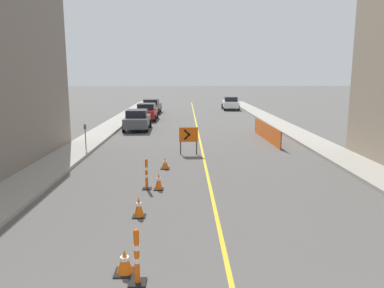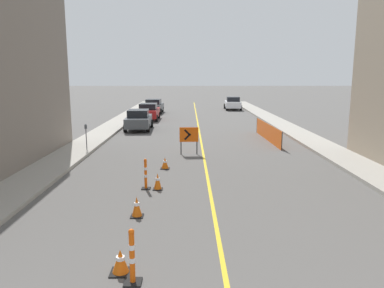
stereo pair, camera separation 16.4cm
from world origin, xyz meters
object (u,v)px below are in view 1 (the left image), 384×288
Objects in this scene: traffic_cone_fourth at (159,182)px; parked_car_curb_far at (152,106)px; delineator_post_front at (137,260)px; arrow_barricade_primary at (189,136)px; traffic_cone_fifth at (165,163)px; delineator_post_rear at (147,176)px; parked_car_curb_mid at (147,112)px; traffic_cone_third at (139,207)px; parked_car_curb_near at (137,120)px; traffic_cone_second at (125,262)px; parking_meter_near_curb at (85,132)px; parked_car_opposite_side at (230,103)px.

traffic_cone_fourth is 28.53m from parked_car_curb_far.
delineator_post_front is 12.73m from arrow_barricade_primary.
delineator_post_rear is at bearing -99.62° from traffic_cone_fifth.
parked_car_curb_far is (-3.94, 22.11, -0.22)m from arrow_barricade_primary.
delineator_post_front reaches higher than traffic_cone_fifth.
parked_car_curb_mid is (-2.68, 28.35, 0.29)m from delineator_post_front.
traffic_cone_fourth is 1.19× the size of traffic_cone_fifth.
parked_car_curb_near is at bearing 97.33° from traffic_cone_third.
traffic_cone_fourth is 0.54× the size of delineator_post_rear.
traffic_cone_fifth is (0.37, 9.13, -0.01)m from traffic_cone_second.
traffic_cone_fourth is at bearing -9.21° from delineator_post_rear.
parked_car_curb_far is at bearing 95.59° from traffic_cone_fourth.
parked_car_curb_near is 1.00× the size of parked_car_curb_far.
delineator_post_front reaches higher than traffic_cone_third.
arrow_barricade_primary is 5.70m from parking_meter_near_curb.
parked_car_curb_mid is (-3.83, 15.68, -0.22)m from arrow_barricade_primary.
parked_car_curb_far reaches higher than delineator_post_front.
arrow_barricade_primary is at bearing -75.89° from parked_car_curb_mid.
arrow_barricade_primary is at bearing 79.50° from traffic_cone_fourth.
traffic_cone_third is 0.14× the size of parked_car_curb_near.
parking_meter_near_curb is at bearing 113.03° from traffic_cone_third.
parking_meter_near_curb is at bearing 140.46° from traffic_cone_fifth.
parked_car_curb_near is (-3.91, 9.24, -0.22)m from arrow_barricade_primary.
traffic_cone_second is at bearing 128.32° from delineator_post_front.
arrow_barricade_primary reaches higher than traffic_cone_fourth.
traffic_cone_second is 0.12× the size of parked_car_curb_near.
traffic_cone_third reaches higher than traffic_cone_second.
parking_meter_near_curb is at bearing -96.55° from parked_car_curb_mid.
parking_meter_near_curb reaches higher than traffic_cone_second.
delineator_post_rear reaches higher than traffic_cone_fifth.
traffic_cone_fifth is at bearing -39.54° from parking_meter_near_curb.
parked_car_opposite_side reaches higher than parking_meter_near_curb.
delineator_post_front is 39.76m from parked_car_opposite_side.
traffic_cone_fourth is at bearing 90.15° from delineator_post_front.
parked_car_curb_mid is (-2.36, 27.95, 0.54)m from traffic_cone_second.
traffic_cone_third is at bearing -98.38° from traffic_cone_fourth.
arrow_barricade_primary is at bearing -6.44° from parking_meter_near_curb.
parked_car_curb_far reaches higher than arrow_barricade_primary.
parked_car_opposite_side is at bearing 78.92° from traffic_cone_third.
parked_car_curb_near is at bearing 96.49° from traffic_cone_second.
delineator_post_front is (0.02, -6.40, 0.20)m from traffic_cone_fourth.
parked_car_curb_mid reaches higher than traffic_cone_fourth.
delineator_post_front is at bearing -51.68° from traffic_cone_second.
parking_meter_near_curb reaches higher than delineator_post_front.
delineator_post_front is 6.49m from delineator_post_rear.
traffic_cone_fourth is 6.42m from arrow_barricade_primary.
arrow_barricade_primary is (1.56, 9.00, 0.71)m from traffic_cone_third.
parked_car_curb_near reaches higher than traffic_cone_third.
parked_car_curb_mid is (-2.27, 24.68, 0.49)m from traffic_cone_third.
parked_car_opposite_side is (9.31, 17.30, 0.00)m from parked_car_curb_near.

